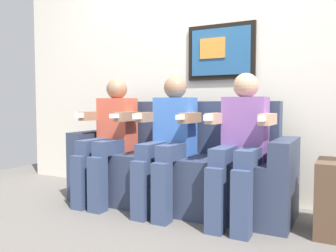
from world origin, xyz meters
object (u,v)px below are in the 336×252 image
at_px(couch, 178,170).
at_px(person_in_middle, 168,138).
at_px(person_on_right, 241,141).
at_px(person_on_left, 109,135).

bearing_deg(couch, person_in_middle, -90.02).
distance_m(person_in_middle, person_on_right, 0.59).
distance_m(person_on_left, person_on_right, 1.19).
xyz_separation_m(person_on_left, person_on_right, (1.19, 0.00, 0.00)).
height_order(couch, person_on_right, person_on_right).
bearing_deg(person_in_middle, person_on_left, 180.00).
relative_size(person_on_left, person_in_middle, 1.00).
relative_size(couch, person_in_middle, 1.72).
xyz_separation_m(couch, person_in_middle, (-0.00, -0.17, 0.29)).
xyz_separation_m(person_in_middle, person_on_right, (0.59, 0.00, 0.00)).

